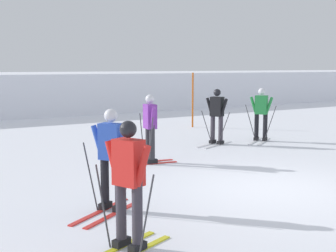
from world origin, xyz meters
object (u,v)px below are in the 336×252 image
skier_purple (150,127)px  trail_marker_pole (193,100)px  skier_green (261,113)px  skier_black (217,115)px  skier_red (128,182)px  skier_blue (111,157)px

skier_purple → trail_marker_pole: size_ratio=0.80×
skier_green → skier_black: (-1.60, 0.24, -0.00)m
skier_red → trail_marker_pole: trail_marker_pole is taller
skier_green → skier_purple: bearing=-166.6°
skier_purple → skier_green: bearing=13.4°
skier_black → skier_blue: bearing=-141.6°
skier_green → skier_purple: same height
skier_green → skier_blue: size_ratio=1.00×
skier_blue → skier_black: same height
skier_green → skier_purple: 4.85m
skier_red → trail_marker_pole: bearing=51.7°
skier_red → skier_black: size_ratio=1.00×
skier_blue → skier_purple: size_ratio=1.00×
skier_green → trail_marker_pole: trail_marker_pole is taller
skier_green → trail_marker_pole: bearing=89.1°
skier_blue → trail_marker_pole: 10.84m
skier_green → skier_red: 9.58m
skier_black → skier_red: bearing=-135.1°
skier_red → trail_marker_pole: 12.42m
skier_purple → trail_marker_pole: trail_marker_pole is taller
skier_red → skier_blue: 1.71m
skier_black → skier_purple: size_ratio=1.00×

